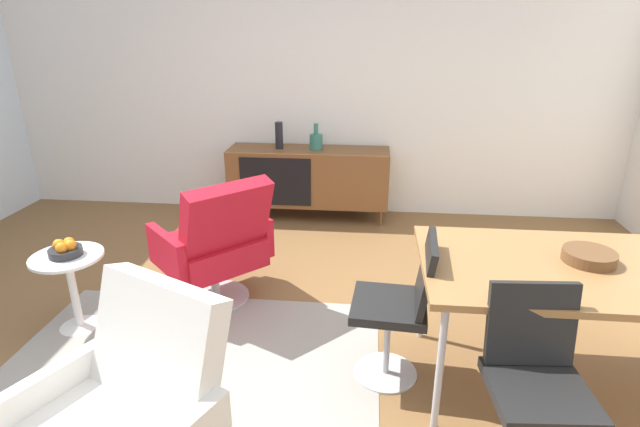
{
  "coord_description": "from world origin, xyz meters",
  "views": [
    {
      "loc": [
        0.6,
        -2.45,
        1.87
      ],
      "look_at": [
        0.31,
        0.4,
        0.77
      ],
      "focal_mm": 27.64,
      "sensor_mm": 36.0,
      "label": 1
    }
  ],
  "objects": [
    {
      "name": "dining_chair_front_left",
      "position": [
        1.33,
        -0.67,
        0.47
      ],
      "size": [
        0.43,
        0.45,
        0.86
      ],
      "color": "black",
      "rests_on": "ground_plane"
    },
    {
      "name": "armchair_black_shell",
      "position": [
        -0.29,
        -1.03,
        0.47
      ],
      "size": [
        0.87,
        0.85,
        0.95
      ],
      "color": "silver",
      "rests_on": "ground_plane"
    },
    {
      "name": "lounge_chair_red",
      "position": [
        -0.43,
        0.56,
        0.47
      ],
      "size": [
        0.91,
        0.91,
        0.95
      ],
      "color": "red",
      "rests_on": "ground_plane"
    },
    {
      "name": "area_rug",
      "position": [
        -0.4,
        -0.24,
        0.0
      ],
      "size": [
        2.2,
        1.7,
        0.01
      ],
      "primitive_type": "cube",
      "color": "gray",
      "rests_on": "ground_plane"
    },
    {
      "name": "dining_table",
      "position": [
        1.69,
        -0.11,
        0.7
      ],
      "size": [
        1.6,
        0.9,
        0.74
      ],
      "color": "olive",
      "rests_on": "ground_plane"
    },
    {
      "name": "vase_cobalt",
      "position": [
        -0.29,
        2.3,
        0.85
      ],
      "size": [
        0.08,
        0.08,
        0.26
      ],
      "color": "black",
      "rests_on": "sideboard"
    },
    {
      "name": "ground_plane",
      "position": [
        0.0,
        0.0,
        0.0
      ],
      "size": [
        8.32,
        8.32,
        0.0
      ],
      "primitive_type": "plane",
      "color": "brown"
    },
    {
      "name": "side_table_round",
      "position": [
        -1.27,
        0.16,
        0.32
      ],
      "size": [
        0.44,
        0.44,
        0.52
      ],
      "color": "white",
      "rests_on": "ground_plane"
    },
    {
      "name": "dining_chair_near_window",
      "position": [
        0.8,
        -0.12,
        0.47
      ],
      "size": [
        0.45,
        0.43,
        0.86
      ],
      "color": "black",
      "rests_on": "ground_plane"
    },
    {
      "name": "wooden_bowl_on_table",
      "position": [
        1.73,
        -0.06,
        0.77
      ],
      "size": [
        0.26,
        0.26,
        0.06
      ],
      "primitive_type": "cylinder",
      "color": "brown",
      "rests_on": "dining_table"
    },
    {
      "name": "fruit_bowl",
      "position": [
        -1.27,
        0.16,
        0.56
      ],
      "size": [
        0.2,
        0.2,
        0.11
      ],
      "color": "#262628",
      "rests_on": "side_table_round"
    },
    {
      "name": "sideboard",
      "position": [
        -0.0,
        2.3,
        0.44
      ],
      "size": [
        1.6,
        0.45,
        0.72
      ],
      "color": "brown",
      "rests_on": "ground_plane"
    },
    {
      "name": "wall_back",
      "position": [
        0.0,
        2.6,
        1.4
      ],
      "size": [
        6.8,
        0.12,
        2.8
      ],
      "primitive_type": "cube",
      "color": "white",
      "rests_on": "ground_plane"
    },
    {
      "name": "vase_sculptural_dark",
      "position": [
        0.08,
        2.3,
        0.8
      ],
      "size": [
        0.13,
        0.13,
        0.26
      ],
      "color": "#337266",
      "rests_on": "sideboard"
    }
  ]
}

